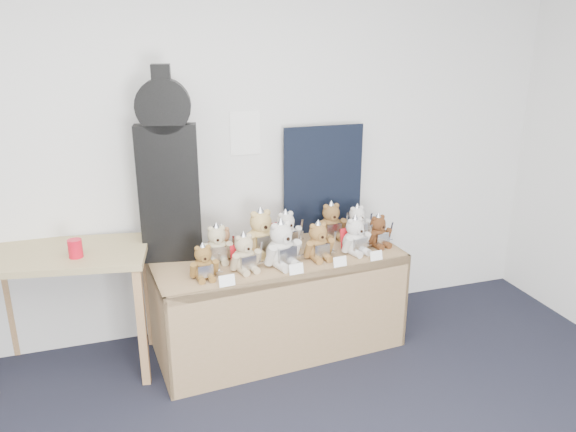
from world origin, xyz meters
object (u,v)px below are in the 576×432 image
object	(u,v)px
teddy_front_far_right	(355,237)
teddy_front_end	(378,232)
teddy_front_right	(318,242)
guitar_case	(168,169)
red_cup	(75,248)
teddy_back_right	(331,222)
teddy_front_far_left	(204,263)
side_table	(66,271)
teddy_front_centre	(282,246)
display_table	(281,279)
teddy_back_centre_right	(286,231)
teddy_back_end	(357,223)
teddy_back_left	(217,245)
teddy_back_centre_left	(261,234)
teddy_front_left	(244,254)
teddy_back_far_left	(222,244)

from	to	relation	value
teddy_front_far_right	teddy_front_end	xyz separation A→B (m)	(0.20, 0.06, -0.01)
teddy_front_right	guitar_case	bearing A→B (deg)	157.99
red_cup	teddy_back_right	bearing A→B (deg)	5.68
red_cup	teddy_front_far_left	world-z (taller)	red_cup
red_cup	side_table	bearing A→B (deg)	124.82
guitar_case	teddy_front_centre	bearing A→B (deg)	-16.47
display_table	teddy_back_centre_right	world-z (taller)	teddy_back_centre_right
side_table	teddy_back_right	xyz separation A→B (m)	(1.79, 0.06, 0.11)
teddy_back_end	teddy_back_left	bearing A→B (deg)	176.11
side_table	teddy_back_end	xyz separation A→B (m)	(1.97, 0.01, 0.09)
guitar_case	red_cup	bearing A→B (deg)	-158.10
teddy_back_centre_left	teddy_front_far_left	bearing A→B (deg)	-156.08
teddy_back_centre_right	teddy_back_left	bearing A→B (deg)	176.68
teddy_front_centre	teddy_front_left	bearing A→B (deg)	164.43
teddy_back_left	teddy_back_far_left	distance (m)	0.06
side_table	guitar_case	xyz separation A→B (m)	(0.66, 0.01, 0.59)
display_table	teddy_back_end	world-z (taller)	teddy_back_end
teddy_front_left	teddy_back_end	world-z (taller)	teddy_front_left
red_cup	teddy_front_far_right	distance (m)	1.76
guitar_case	teddy_front_far_right	bearing A→B (deg)	-3.10
teddy_front_left	teddy_back_end	bearing A→B (deg)	6.58
teddy_front_far_left	teddy_back_end	xyz separation A→B (m)	(1.17, 0.35, 0.01)
side_table	guitar_case	world-z (taller)	guitar_case
teddy_front_centre	teddy_front_far_left	bearing A→B (deg)	168.65
teddy_front_right	teddy_back_end	size ratio (longest dim) A/B	1.06
teddy_front_centre	display_table	bearing A→B (deg)	58.99
teddy_front_left	teddy_front_far_right	distance (m)	0.77
teddy_front_centre	teddy_back_far_left	size ratio (longest dim) A/B	1.36
display_table	teddy_back_centre_left	size ratio (longest dim) A/B	4.93
side_table	teddy_back_right	distance (m)	1.79
teddy_front_centre	teddy_back_centre_right	world-z (taller)	teddy_front_centre
teddy_front_end	teddy_back_far_left	bearing A→B (deg)	161.35
teddy_front_far_left	teddy_front_right	bearing A→B (deg)	3.03
guitar_case	teddy_front_far_right	xyz separation A→B (m)	(1.17, -0.27, -0.49)
teddy_back_centre_left	teddy_back_centre_right	bearing A→B (deg)	9.36
teddy_front_far_right	teddy_back_far_left	size ratio (longest dim) A/B	1.15
display_table	red_cup	world-z (taller)	red_cup
teddy_front_far_left	teddy_back_end	world-z (taller)	teddy_back_end
guitar_case	teddy_front_left	size ratio (longest dim) A/B	4.56
teddy_back_right	teddy_back_end	world-z (taller)	teddy_back_right
teddy_front_centre	teddy_back_centre_right	xyz separation A→B (m)	(0.12, 0.30, -0.02)
display_table	teddy_front_left	bearing A→B (deg)	-164.48
guitar_case	teddy_back_centre_left	xyz separation A→B (m)	(0.57, -0.08, -0.47)
display_table	teddy_front_far_left	size ratio (longest dim) A/B	6.97
side_table	red_cup	xyz separation A→B (m)	(0.08, -0.11, 0.18)
guitar_case	teddy_back_end	size ratio (longest dim) A/B	4.68
teddy_front_far_left	guitar_case	bearing A→B (deg)	109.03
side_table	teddy_front_far_left	bearing A→B (deg)	-13.51
teddy_front_left	teddy_front_far_right	xyz separation A→B (m)	(0.77, 0.05, 0.00)
teddy_front_far_right	teddy_front_right	bearing A→B (deg)	168.18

